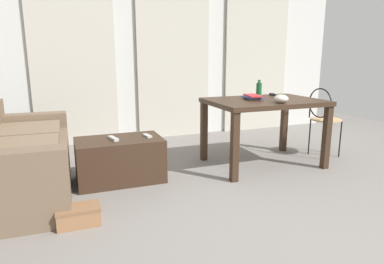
{
  "coord_description": "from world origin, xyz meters",
  "views": [
    {
      "loc": [
        -1.63,
        -1.75,
        1.24
      ],
      "look_at": [
        -0.31,
        1.67,
        0.42
      ],
      "focal_mm": 31.92,
      "sensor_mm": 36.0,
      "label": 1
    }
  ],
  "objects_px": {
    "couch": "(15,159)",
    "shoebox": "(78,215)",
    "bowl": "(281,99)",
    "scissors": "(275,98)",
    "tv_remote_secondary": "(113,138)",
    "coffee_table": "(120,160)",
    "wire_chair": "(323,114)",
    "book_stack": "(253,97)",
    "craft_table": "(264,109)",
    "tv_remote_on_table": "(272,94)",
    "bottle_near": "(259,89)",
    "tv_remote_primary": "(147,136)"
  },
  "relations": [
    {
      "from": "book_stack",
      "to": "wire_chair",
      "type": "bearing_deg",
      "value": -3.34
    },
    {
      "from": "wire_chair",
      "to": "book_stack",
      "type": "bearing_deg",
      "value": 176.66
    },
    {
      "from": "bottle_near",
      "to": "book_stack",
      "type": "relative_size",
      "value": 0.66
    },
    {
      "from": "couch",
      "to": "coffee_table",
      "type": "xyz_separation_m",
      "value": [
        0.94,
        -0.05,
        -0.09
      ]
    },
    {
      "from": "tv_remote_on_table",
      "to": "tv_remote_secondary",
      "type": "bearing_deg",
      "value": -151.29
    },
    {
      "from": "coffee_table",
      "to": "tv_remote_secondary",
      "type": "height_order",
      "value": "tv_remote_secondary"
    },
    {
      "from": "craft_table",
      "to": "bottle_near",
      "type": "relative_size",
      "value": 6.18
    },
    {
      "from": "bowl",
      "to": "scissors",
      "type": "bearing_deg",
      "value": 63.57
    },
    {
      "from": "couch",
      "to": "coffee_table",
      "type": "bearing_deg",
      "value": -3.04
    },
    {
      "from": "tv_remote_primary",
      "to": "shoebox",
      "type": "xyz_separation_m",
      "value": [
        -0.74,
        -0.82,
        -0.37
      ]
    },
    {
      "from": "craft_table",
      "to": "scissors",
      "type": "distance_m",
      "value": 0.24
    },
    {
      "from": "couch",
      "to": "bowl",
      "type": "bearing_deg",
      "value": -8.93
    },
    {
      "from": "wire_chair",
      "to": "couch",
      "type": "bearing_deg",
      "value": 178.28
    },
    {
      "from": "couch",
      "to": "scissors",
      "type": "distance_m",
      "value": 2.81
    },
    {
      "from": "wire_chair",
      "to": "bottle_near",
      "type": "bearing_deg",
      "value": 162.0
    },
    {
      "from": "craft_table",
      "to": "tv_remote_on_table",
      "type": "bearing_deg",
      "value": 44.74
    },
    {
      "from": "tv_remote_secondary",
      "to": "shoebox",
      "type": "bearing_deg",
      "value": -128.65
    },
    {
      "from": "book_stack",
      "to": "scissors",
      "type": "xyz_separation_m",
      "value": [
        0.31,
        0.02,
        -0.02
      ]
    },
    {
      "from": "coffee_table",
      "to": "scissors",
      "type": "xyz_separation_m",
      "value": [
        1.83,
        0.03,
        0.54
      ]
    },
    {
      "from": "couch",
      "to": "shoebox",
      "type": "height_order",
      "value": "couch"
    },
    {
      "from": "wire_chair",
      "to": "scissors",
      "type": "bearing_deg",
      "value": 172.95
    },
    {
      "from": "craft_table",
      "to": "shoebox",
      "type": "distance_m",
      "value": 2.3
    },
    {
      "from": "couch",
      "to": "craft_table",
      "type": "bearing_deg",
      "value": -2.29
    },
    {
      "from": "scissors",
      "to": "tv_remote_on_table",
      "type": "bearing_deg",
      "value": 62.54
    },
    {
      "from": "book_stack",
      "to": "tv_remote_primary",
      "type": "height_order",
      "value": "book_stack"
    },
    {
      "from": "wire_chair",
      "to": "craft_table",
      "type": "bearing_deg",
      "value": 180.0
    },
    {
      "from": "book_stack",
      "to": "scissors",
      "type": "height_order",
      "value": "book_stack"
    },
    {
      "from": "scissors",
      "to": "bottle_near",
      "type": "bearing_deg",
      "value": 124.49
    },
    {
      "from": "scissors",
      "to": "tv_remote_secondary",
      "type": "distance_m",
      "value": 1.91
    },
    {
      "from": "shoebox",
      "to": "tv_remote_primary",
      "type": "bearing_deg",
      "value": 48.08
    },
    {
      "from": "wire_chair",
      "to": "tv_remote_primary",
      "type": "bearing_deg",
      "value": 178.81
    },
    {
      "from": "tv_remote_primary",
      "to": "bowl",
      "type": "bearing_deg",
      "value": -24.56
    },
    {
      "from": "bowl",
      "to": "shoebox",
      "type": "xyz_separation_m",
      "value": [
        -2.09,
        -0.47,
        -0.73
      ]
    },
    {
      "from": "tv_remote_on_table",
      "to": "tv_remote_secondary",
      "type": "relative_size",
      "value": 0.79
    },
    {
      "from": "bottle_near",
      "to": "tv_remote_primary",
      "type": "relative_size",
      "value": 1.41
    },
    {
      "from": "coffee_table",
      "to": "tv_remote_secondary",
      "type": "relative_size",
      "value": 4.65
    },
    {
      "from": "coffee_table",
      "to": "tv_remote_primary",
      "type": "relative_size",
      "value": 5.91
    },
    {
      "from": "wire_chair",
      "to": "tv_remote_secondary",
      "type": "height_order",
      "value": "wire_chair"
    },
    {
      "from": "craft_table",
      "to": "scissors",
      "type": "xyz_separation_m",
      "value": [
        0.2,
        0.08,
        0.1
      ]
    },
    {
      "from": "coffee_table",
      "to": "tv_remote_primary",
      "type": "bearing_deg",
      "value": -1.42
    },
    {
      "from": "book_stack",
      "to": "tv_remote_secondary",
      "type": "bearing_deg",
      "value": -179.25
    },
    {
      "from": "craft_table",
      "to": "tv_remote_secondary",
      "type": "distance_m",
      "value": 1.7
    },
    {
      "from": "bowl",
      "to": "shoebox",
      "type": "bearing_deg",
      "value": -167.27
    },
    {
      "from": "craft_table",
      "to": "tv_remote_primary",
      "type": "distance_m",
      "value": 1.36
    },
    {
      "from": "book_stack",
      "to": "shoebox",
      "type": "distance_m",
      "value": 2.25
    },
    {
      "from": "coffee_table",
      "to": "craft_table",
      "type": "xyz_separation_m",
      "value": [
        1.63,
        -0.05,
        0.44
      ]
    },
    {
      "from": "tv_remote_secondary",
      "to": "bottle_near",
      "type": "bearing_deg",
      "value": -5.82
    },
    {
      "from": "craft_table",
      "to": "tv_remote_on_table",
      "type": "height_order",
      "value": "tv_remote_on_table"
    },
    {
      "from": "shoebox",
      "to": "scissors",
      "type": "bearing_deg",
      "value": 20.57
    },
    {
      "from": "wire_chair",
      "to": "bottle_near",
      "type": "height_order",
      "value": "bottle_near"
    }
  ]
}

